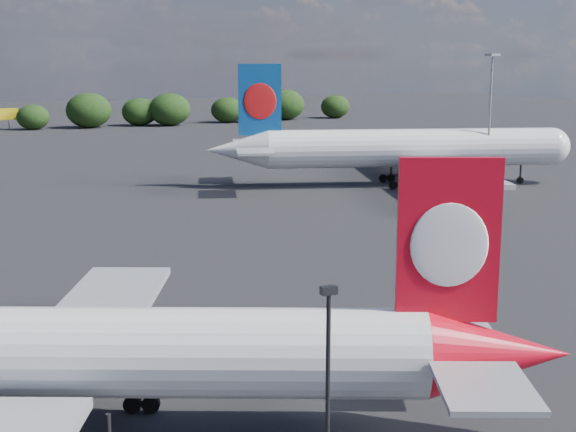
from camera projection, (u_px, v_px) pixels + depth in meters
name	position (u px, v px, depth m)	size (l,w,h in m)	color
qantas_airliner	(113.00, 355.00, 39.90)	(41.51, 40.03, 14.29)	silver
china_southern_airliner	(399.00, 149.00, 117.71)	(53.36, 51.21, 17.80)	silver
apron_lamp_post	(327.00, 429.00, 27.49)	(0.55, 0.30, 11.51)	black
floodlight_mast_near	(491.00, 99.00, 115.68)	(1.60, 1.60, 19.23)	gray
billboard_yellow	(8.00, 115.00, 207.45)	(5.00, 0.30, 5.50)	yellow
horizon_treeline	(25.00, 114.00, 207.49)	(205.25, 16.31, 9.29)	black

